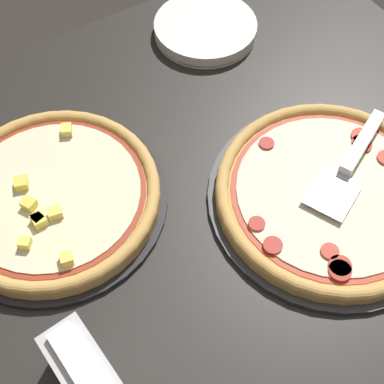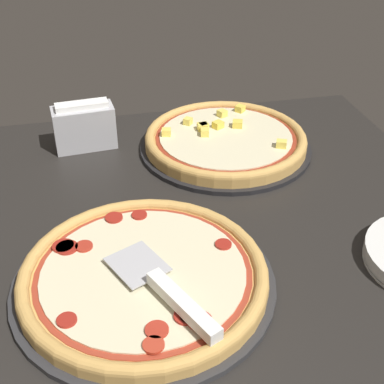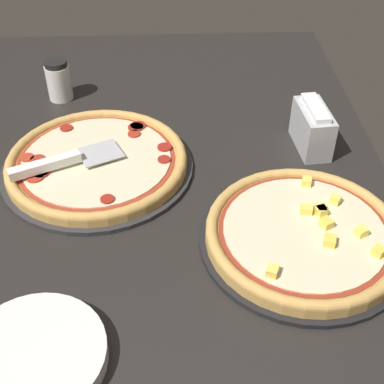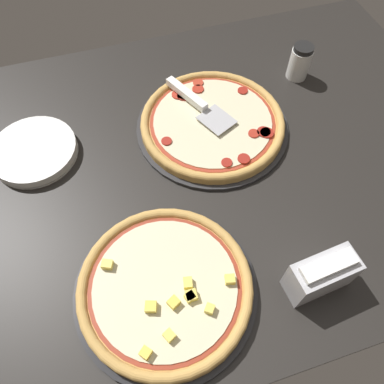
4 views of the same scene
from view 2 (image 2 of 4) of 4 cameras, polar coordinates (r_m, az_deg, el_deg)
The scene contains 7 objects.
ground_plane at distance 93.98cm, azimuth -7.81°, elevation -6.95°, with size 132.78×105.76×3.60cm, color black.
pizza_pan_front at distance 85.42cm, azimuth -5.12°, elevation -9.64°, with size 41.30×41.30×1.00cm, color #2D2D30.
pizza_front at distance 84.17cm, azimuth -5.19°, elevation -8.73°, with size 38.82×38.82×2.75cm.
pizza_pan_back at distance 121.20cm, azimuth 3.57°, elevation 4.80°, with size 38.36×38.36×1.00cm, color black.
pizza_back at distance 120.22cm, azimuth 3.59°, elevation 5.69°, with size 36.06×36.06×3.97cm.
serving_spatula at distance 77.24cm, azimuth -1.99°, elevation -11.05°, with size 14.36×23.45×2.00cm.
napkin_holder at distance 122.26cm, azimuth -11.42°, elevation 6.88°, with size 13.91×7.28×10.83cm.
Camera 2 is at (-2.61, -71.69, 58.92)cm, focal length 50.00 mm.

